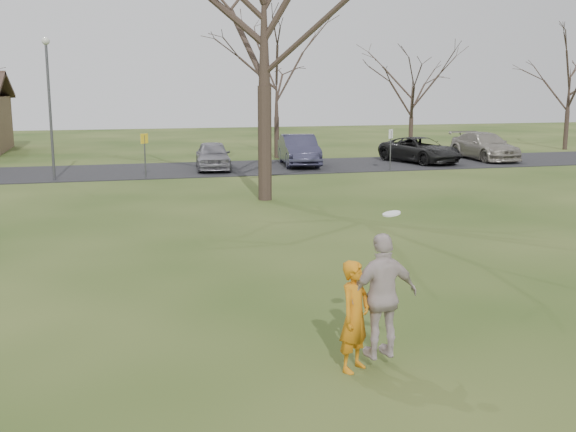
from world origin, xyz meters
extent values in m
plane|color=#1E380F|center=(0.00, 0.00, 0.00)|extent=(120.00, 120.00, 0.00)
cube|color=black|center=(0.00, 25.00, 0.02)|extent=(62.00, 6.50, 0.04)
imported|color=#BF6D0F|center=(-0.18, -0.59, 0.84)|extent=(0.73, 0.69, 1.68)
imported|color=gray|center=(1.48, 24.58, 0.75)|extent=(2.09, 4.30, 1.42)
imported|color=#2E2D44|center=(6.17, 25.24, 0.85)|extent=(2.27, 5.05, 1.61)
imported|color=black|center=(13.00, 24.87, 0.73)|extent=(3.68, 5.43, 1.38)
imported|color=gray|center=(17.21, 25.33, 0.80)|extent=(2.20, 5.27, 1.52)
imported|color=#B9A7A6|center=(0.27, -0.58, 1.11)|extent=(1.16, 0.58, 1.91)
cylinder|color=white|center=(0.45, -0.38, 2.32)|extent=(0.27, 0.27, 0.08)
cylinder|color=#47474C|center=(-6.00, 22.50, 3.00)|extent=(0.12, 0.12, 6.00)
sphere|color=beige|center=(-6.00, 22.50, 6.10)|extent=(0.34, 0.34, 0.34)
cylinder|color=#47474C|center=(-2.00, 22.00, 1.00)|extent=(0.06, 0.06, 2.00)
cube|color=yellow|center=(-2.00, 22.00, 1.85)|extent=(0.35, 0.35, 0.45)
cylinder|color=#47474C|center=(10.00, 22.00, 1.00)|extent=(0.06, 0.06, 2.00)
cube|color=silver|center=(10.00, 22.00, 1.85)|extent=(0.35, 0.35, 0.45)
camera|label=1|loc=(-3.60, -9.71, 4.20)|focal=42.79mm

